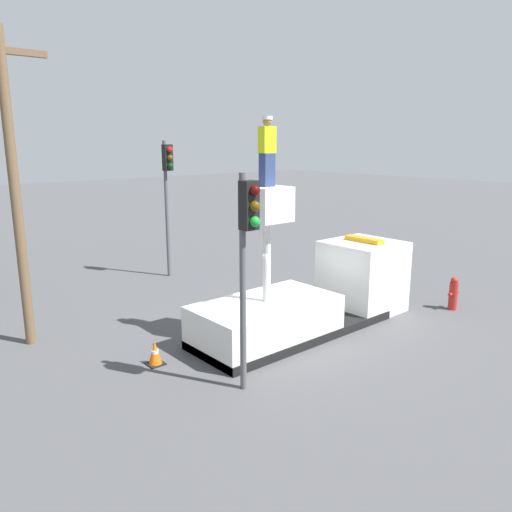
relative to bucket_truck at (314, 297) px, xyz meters
name	(u,v)px	position (x,y,z in m)	size (l,w,h in m)	color
ground_plane	(294,332)	(-0.83, 0.00, -0.90)	(120.00, 120.00, 0.00)	#4C4C4F
bucket_truck	(314,297)	(0.00, 0.00, 0.00)	(7.30, 2.23, 4.26)	black
worker	(267,152)	(-1.90, 0.00, 4.24)	(0.40, 0.26, 1.75)	navy
traffic_light_pole	(247,241)	(-4.05, -1.79, 2.49)	(0.34, 0.57, 4.78)	#515156
traffic_light_across	(168,182)	(-0.29, 7.65, 2.94)	(0.34, 0.57, 5.43)	#515156
fire_hydrant	(453,294)	(4.57, -1.94, -0.36)	(0.52, 0.28, 1.10)	#B2231E
traffic_cone_rear	(155,353)	(-4.93, 0.73, -0.61)	(0.41, 0.41, 0.61)	black
utility_pole	(14,182)	(-6.84, 4.15, 3.50)	(2.20, 0.26, 8.14)	brown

